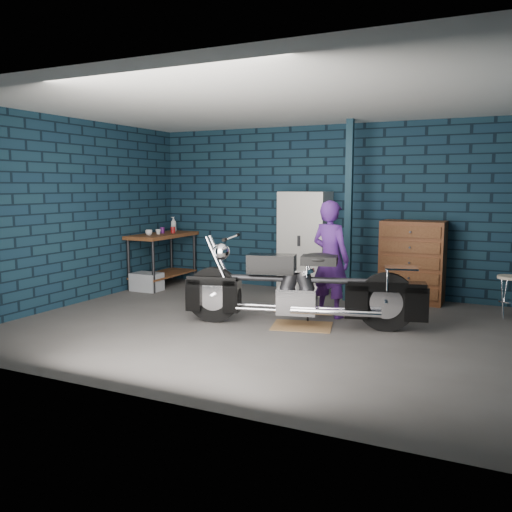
{
  "coord_description": "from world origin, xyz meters",
  "views": [
    {
      "loc": [
        2.8,
        -5.95,
        1.73
      ],
      "look_at": [
        -0.19,
        0.3,
        0.83
      ],
      "focal_mm": 38.0,
      "sensor_mm": 36.0,
      "label": 1
    }
  ],
  "objects_px": {
    "storage_bin": "(147,282)",
    "locker": "(305,243)",
    "tool_chest": "(412,262)",
    "shop_stool": "(509,297)",
    "motorcycle": "(302,282)",
    "workbench": "(163,260)",
    "person": "(330,259)"
  },
  "relations": [
    {
      "from": "storage_bin",
      "to": "locker",
      "type": "xyz_separation_m",
      "value": [
        2.42,
        0.98,
        0.67
      ]
    },
    {
      "from": "tool_chest",
      "to": "shop_stool",
      "type": "relative_size",
      "value": 2.17
    },
    {
      "from": "locker",
      "to": "motorcycle",
      "type": "bearing_deg",
      "value": -70.21
    },
    {
      "from": "storage_bin",
      "to": "shop_stool",
      "type": "distance_m",
      "value": 5.47
    },
    {
      "from": "tool_chest",
      "to": "storage_bin",
      "type": "bearing_deg",
      "value": -166.61
    },
    {
      "from": "workbench",
      "to": "tool_chest",
      "type": "height_order",
      "value": "tool_chest"
    },
    {
      "from": "person",
      "to": "storage_bin",
      "type": "xyz_separation_m",
      "value": [
        -3.29,
        0.39,
        -0.62
      ]
    },
    {
      "from": "locker",
      "to": "shop_stool",
      "type": "height_order",
      "value": "locker"
    },
    {
      "from": "workbench",
      "to": "motorcycle",
      "type": "distance_m",
      "value": 3.53
    },
    {
      "from": "locker",
      "to": "workbench",
      "type": "bearing_deg",
      "value": -168.86
    },
    {
      "from": "person",
      "to": "tool_chest",
      "type": "xyz_separation_m",
      "value": [
        0.83,
        1.37,
        -0.16
      ]
    },
    {
      "from": "motorcycle",
      "to": "storage_bin",
      "type": "distance_m",
      "value": 3.34
    },
    {
      "from": "locker",
      "to": "storage_bin",
      "type": "bearing_deg",
      "value": -157.94
    },
    {
      "from": "storage_bin",
      "to": "shop_stool",
      "type": "relative_size",
      "value": 0.85
    },
    {
      "from": "motorcycle",
      "to": "shop_stool",
      "type": "distance_m",
      "value": 2.8
    },
    {
      "from": "workbench",
      "to": "storage_bin",
      "type": "distance_m",
      "value": 0.59
    },
    {
      "from": "workbench",
      "to": "motorcycle",
      "type": "height_order",
      "value": "motorcycle"
    },
    {
      "from": "motorcycle",
      "to": "person",
      "type": "distance_m",
      "value": 0.71
    },
    {
      "from": "person",
      "to": "locker",
      "type": "xyz_separation_m",
      "value": [
        -0.87,
        1.37,
        0.05
      ]
    },
    {
      "from": "person",
      "to": "tool_chest",
      "type": "bearing_deg",
      "value": -101.31
    },
    {
      "from": "shop_stool",
      "to": "locker",
      "type": "bearing_deg",
      "value": 171.53
    },
    {
      "from": "locker",
      "to": "tool_chest",
      "type": "distance_m",
      "value": 1.71
    },
    {
      "from": "locker",
      "to": "tool_chest",
      "type": "xyz_separation_m",
      "value": [
        1.7,
        0.0,
        -0.21
      ]
    },
    {
      "from": "motorcycle",
      "to": "tool_chest",
      "type": "distance_m",
      "value": 2.25
    },
    {
      "from": "workbench",
      "to": "person",
      "type": "relative_size",
      "value": 0.91
    },
    {
      "from": "locker",
      "to": "tool_chest",
      "type": "relative_size",
      "value": 1.35
    },
    {
      "from": "workbench",
      "to": "shop_stool",
      "type": "xyz_separation_m",
      "value": [
        5.46,
        0.03,
        -0.17
      ]
    },
    {
      "from": "motorcycle",
      "to": "person",
      "type": "xyz_separation_m",
      "value": [
        0.14,
        0.66,
        0.21
      ]
    },
    {
      "from": "storage_bin",
      "to": "tool_chest",
      "type": "distance_m",
      "value": 4.26
    },
    {
      "from": "locker",
      "to": "shop_stool",
      "type": "xyz_separation_m",
      "value": [
        3.02,
        -0.45,
        -0.54
      ]
    },
    {
      "from": "person",
      "to": "shop_stool",
      "type": "xyz_separation_m",
      "value": [
        2.15,
        0.92,
        -0.49
      ]
    },
    {
      "from": "person",
      "to": "motorcycle",
      "type": "bearing_deg",
      "value": 97.53
    }
  ]
}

